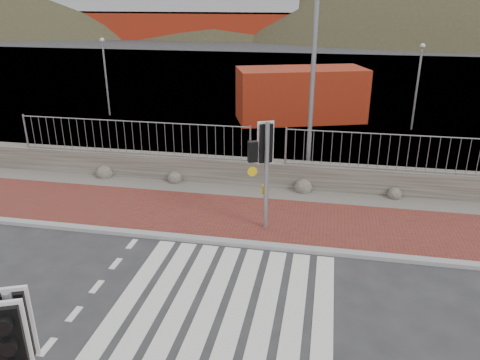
% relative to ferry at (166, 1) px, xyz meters
% --- Properties ---
extents(ground, '(220.00, 220.00, 0.00)m').
position_rel_ferry_xyz_m(ground, '(24.65, -67.90, -5.36)').
color(ground, '#28282B').
rests_on(ground, ground).
extents(sidewalk_far, '(40.00, 3.00, 0.08)m').
position_rel_ferry_xyz_m(sidewalk_far, '(24.65, -63.40, -5.32)').
color(sidewalk_far, brown).
rests_on(sidewalk_far, ground).
extents(kerb_far, '(40.00, 0.25, 0.12)m').
position_rel_ferry_xyz_m(kerb_far, '(24.65, -64.90, -5.31)').
color(kerb_far, gray).
rests_on(kerb_far, ground).
extents(zebra_crossing, '(4.62, 5.60, 0.01)m').
position_rel_ferry_xyz_m(zebra_crossing, '(24.65, -67.90, -5.36)').
color(zebra_crossing, silver).
rests_on(zebra_crossing, ground).
extents(gravel_strip, '(40.00, 1.50, 0.06)m').
position_rel_ferry_xyz_m(gravel_strip, '(24.65, -61.40, -5.33)').
color(gravel_strip, '#59544C').
rests_on(gravel_strip, ground).
extents(stone_wall, '(40.00, 0.60, 0.90)m').
position_rel_ferry_xyz_m(stone_wall, '(24.65, -60.60, -4.91)').
color(stone_wall, '#4B453D').
rests_on(stone_wall, ground).
extents(railing, '(18.07, 0.07, 1.22)m').
position_rel_ferry_xyz_m(railing, '(24.65, -60.75, -3.54)').
color(railing, gray).
rests_on(railing, stone_wall).
extents(quay, '(120.00, 40.00, 0.50)m').
position_rel_ferry_xyz_m(quay, '(24.65, -40.00, -5.36)').
color(quay, '#4C4C4F').
rests_on(quay, ground).
extents(water, '(220.00, 50.00, 0.05)m').
position_rel_ferry_xyz_m(water, '(24.65, -5.00, -5.36)').
color(water, '#3F4C54').
rests_on(water, ground).
extents(ferry, '(50.00, 16.00, 20.00)m').
position_rel_ferry_xyz_m(ferry, '(0.00, 0.00, 0.00)').
color(ferry, maroon).
rests_on(ferry, ground).
extents(hills_backdrop, '(254.00, 90.00, 100.00)m').
position_rel_ferry_xyz_m(hills_backdrop, '(31.40, 20.00, -28.42)').
color(hills_backdrop, '#31341F').
rests_on(hills_backdrop, ground).
extents(traffic_signal_near, '(0.47, 0.38, 2.86)m').
position_rel_ferry_xyz_m(traffic_signal_near, '(22.90, -71.51, -3.30)').
color(traffic_signal_near, gray).
rests_on(traffic_signal_near, ground).
extents(traffic_signal_far, '(0.77, 0.51, 3.14)m').
position_rel_ferry_xyz_m(traffic_signal_far, '(24.99, -63.91, -3.09)').
color(traffic_signal_far, gray).
rests_on(traffic_signal_far, ground).
extents(streetlight, '(1.90, 0.47, 8.98)m').
position_rel_ferry_xyz_m(streetlight, '(26.13, -59.82, -0.31)').
color(streetlight, gray).
rests_on(streetlight, ground).
extents(shipping_container, '(7.04, 4.67, 2.71)m').
position_rel_ferry_xyz_m(shipping_container, '(25.08, -51.12, -4.00)').
color(shipping_container, '#9A2410').
rests_on(shipping_container, ground).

